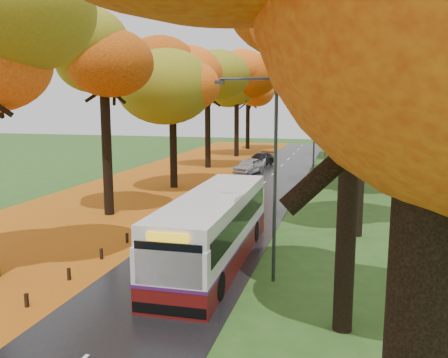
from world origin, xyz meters
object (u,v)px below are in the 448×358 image
at_px(streetlamp_mid, 311,130).
at_px(car_dark, 260,159).
at_px(streetlamp_near, 269,163).
at_px(car_white, 249,166).
at_px(car_silver, 261,159).
at_px(streetlamp_far, 324,120).
at_px(bus, 214,227).

xyz_separation_m(streetlamp_mid, car_dark, (-6.30, 11.61, -4.00)).
height_order(streetlamp_near, streetlamp_mid, same).
bearing_deg(car_white, streetlamp_mid, -25.60).
xyz_separation_m(streetlamp_near, car_silver, (-6.30, 33.77, -4.06)).
bearing_deg(car_silver, car_dark, -96.20).
height_order(streetlamp_near, streetlamp_far, same).
bearing_deg(car_silver, streetlamp_far, 52.17).
xyz_separation_m(car_silver, car_dark, (0.00, -0.16, 0.06)).
relative_size(car_silver, car_dark, 0.80).
distance_m(streetlamp_far, car_silver, 12.68).
bearing_deg(streetlamp_near, streetlamp_far, 90.00).
xyz_separation_m(streetlamp_mid, car_silver, (-6.30, 11.77, -4.06)).
bearing_deg(car_dark, streetlamp_near, -65.80).
height_order(streetlamp_near, car_white, streetlamp_near).
height_order(car_white, car_dark, car_white).
height_order(bus, car_dark, bus).
bearing_deg(streetlamp_far, car_white, -110.47).
distance_m(streetlamp_near, bus, 4.31).
bearing_deg(car_white, bus, -68.27).
bearing_deg(streetlamp_far, car_silver, -121.62).
xyz_separation_m(streetlamp_far, car_dark, (-6.30, -10.39, -4.00)).
relative_size(streetlamp_near, car_dark, 1.74).
bearing_deg(car_dark, car_white, -76.41).
bearing_deg(streetlamp_mid, car_white, 140.84).
height_order(streetlamp_mid, bus, streetlamp_mid).
xyz_separation_m(streetlamp_near, car_white, (-6.30, 27.13, -3.92)).
bearing_deg(car_dark, streetlamp_far, 72.37).
bearing_deg(bus, car_silver, 95.69).
xyz_separation_m(car_white, car_dark, (0.00, 6.48, -0.09)).
height_order(streetlamp_mid, car_silver, streetlamp_mid).
bearing_deg(car_silver, streetlamp_near, -85.64).
distance_m(bus, car_dark, 32.35).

